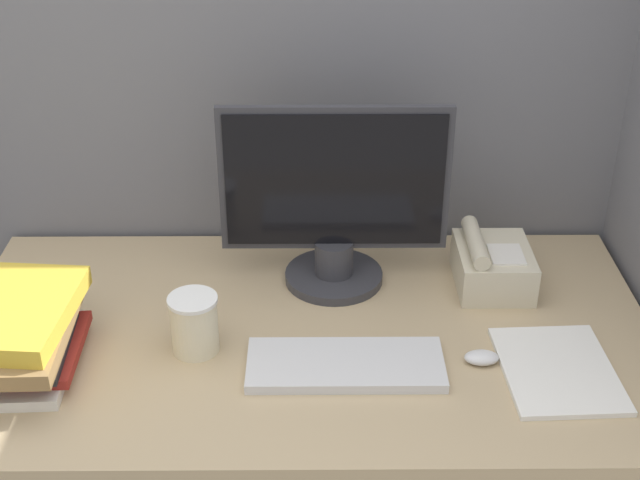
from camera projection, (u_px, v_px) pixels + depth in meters
cubicle_panel_rear at (306, 176)px, 2.11m from camera, size 1.82×0.04×1.78m
desk at (306, 468)px, 1.99m from camera, size 1.42×0.79×0.75m
monitor at (334, 207)px, 1.89m from camera, size 0.49×0.22×0.41m
keyboard at (345, 365)px, 1.69m from camera, size 0.38×0.15×0.02m
mouse at (482, 358)px, 1.71m from camera, size 0.07×0.04×0.02m
coffee_cup at (194, 324)px, 1.72m from camera, size 0.10×0.10×0.12m
book_stack at (20, 335)px, 1.67m from camera, size 0.22×0.32×0.13m
desk_telephone at (492, 265)px, 1.94m from camera, size 0.16×0.19×0.12m
paper_pile at (558, 370)px, 1.69m from camera, size 0.22×0.28×0.01m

